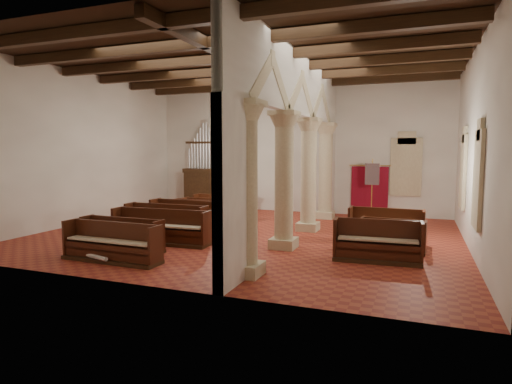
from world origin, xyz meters
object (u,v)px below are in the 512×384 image
(pipe_organ, at_px, (205,181))
(lectern, at_px, (248,200))
(nave_pew_0, at_px, (112,249))
(aisle_pew_0, at_px, (377,248))
(processional_banner, at_px, (371,200))

(pipe_organ, bearing_deg, lectern, -14.20)
(nave_pew_0, distance_m, aisle_pew_0, 7.04)
(pipe_organ, relative_size, lectern, 3.17)
(nave_pew_0, xyz_separation_m, aisle_pew_0, (6.58, 2.49, 0.03))
(lectern, bearing_deg, aisle_pew_0, -23.48)
(lectern, xyz_separation_m, processional_banner, (5.64, 0.12, 0.25))
(lectern, bearing_deg, pipe_organ, -170.83)
(processional_banner, distance_m, nave_pew_0, 11.14)
(lectern, xyz_separation_m, aisle_pew_0, (6.52, -6.95, -0.20))
(pipe_organ, xyz_separation_m, lectern, (2.56, -0.65, -0.80))
(pipe_organ, relative_size, processional_banner, 1.72)
(lectern, distance_m, nave_pew_0, 9.44)
(processional_banner, bearing_deg, lectern, -179.63)
(lectern, relative_size, nave_pew_0, 0.48)
(pipe_organ, height_order, nave_pew_0, pipe_organ)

